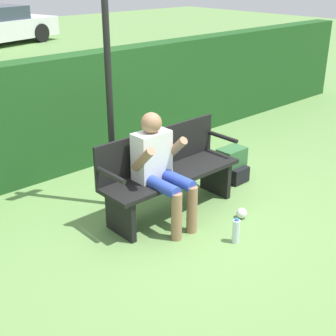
{
  "coord_description": "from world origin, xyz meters",
  "views": [
    {
      "loc": [
        -3.15,
        -3.39,
        2.55
      ],
      "look_at": [
        -0.15,
        -0.1,
        0.61
      ],
      "focal_mm": 50.0,
      "sensor_mm": 36.0,
      "label": 1
    }
  ],
  "objects_px": {
    "backpack": "(232,165)",
    "water_bottle": "(236,231)",
    "park_bench": "(168,172)",
    "signpost": "(108,66)",
    "person_seated": "(160,165)"
  },
  "relations": [
    {
      "from": "water_bottle",
      "to": "signpost",
      "type": "xyz_separation_m",
      "value": [
        -0.41,
        1.46,
        1.48
      ]
    },
    {
      "from": "park_bench",
      "to": "backpack",
      "type": "distance_m",
      "value": 1.18
    },
    {
      "from": "park_bench",
      "to": "backpack",
      "type": "xyz_separation_m",
      "value": [
        1.15,
        0.04,
        -0.27
      ]
    },
    {
      "from": "person_seated",
      "to": "water_bottle",
      "type": "distance_m",
      "value": 1.02
    },
    {
      "from": "park_bench",
      "to": "backpack",
      "type": "relative_size",
      "value": 3.88
    },
    {
      "from": "person_seated",
      "to": "water_bottle",
      "type": "bearing_deg",
      "value": -70.51
    },
    {
      "from": "person_seated",
      "to": "signpost",
      "type": "height_order",
      "value": "signpost"
    },
    {
      "from": "person_seated",
      "to": "water_bottle",
      "type": "xyz_separation_m",
      "value": [
        0.29,
        -0.81,
        -0.54
      ]
    },
    {
      "from": "park_bench",
      "to": "signpost",
      "type": "distance_m",
      "value": 1.29
    },
    {
      "from": "signpost",
      "to": "park_bench",
      "type": "bearing_deg",
      "value": -53.79
    },
    {
      "from": "park_bench",
      "to": "person_seated",
      "type": "distance_m",
      "value": 0.34
    },
    {
      "from": "person_seated",
      "to": "signpost",
      "type": "relative_size",
      "value": 0.42
    },
    {
      "from": "park_bench",
      "to": "signpost",
      "type": "height_order",
      "value": "signpost"
    },
    {
      "from": "park_bench",
      "to": "signpost",
      "type": "bearing_deg",
      "value": 126.21
    },
    {
      "from": "backpack",
      "to": "water_bottle",
      "type": "relative_size",
      "value": 1.6
    }
  ]
}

